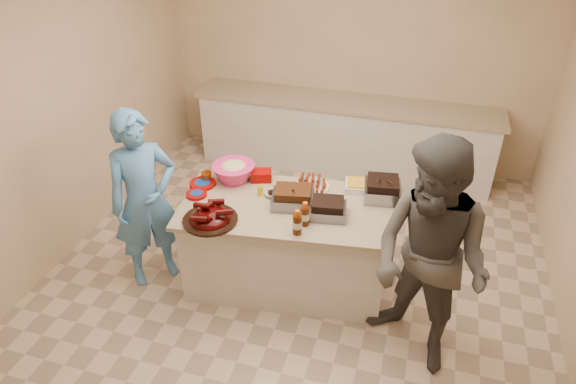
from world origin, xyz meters
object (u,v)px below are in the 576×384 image
(bbq_bottle_a, at_px, (297,233))
(plastic_cup, at_px, (207,181))
(guest_gray, at_px, (412,351))
(rib_platter, at_px, (211,221))
(island, at_px, (286,280))
(roasting_pan, at_px, (382,198))
(guest_blue, at_px, (158,273))
(bbq_bottle_b, at_px, (305,225))
(coleslaw_bowl, at_px, (234,180))
(mustard_bottle, at_px, (260,195))

(bbq_bottle_a, distance_m, plastic_cup, 1.11)
(plastic_cup, bearing_deg, guest_gray, -18.79)
(rib_platter, distance_m, guest_gray, 1.90)
(island, relative_size, rib_platter, 3.98)
(roasting_pan, relative_size, guest_blue, 0.18)
(bbq_bottle_b, relative_size, guest_blue, 0.13)
(guest_blue, bearing_deg, rib_platter, -58.92)
(coleslaw_bowl, bearing_deg, guest_blue, -140.60)
(mustard_bottle, bearing_deg, guest_blue, -159.81)
(rib_platter, distance_m, coleslaw_bowl, 0.64)
(bbq_bottle_a, relative_size, plastic_cup, 2.15)
(roasting_pan, bearing_deg, rib_platter, -158.95)
(rib_platter, relative_size, coleslaw_bowl, 1.16)
(rib_platter, height_order, coleslaw_bowl, coleslaw_bowl)
(coleslaw_bowl, xyz_separation_m, plastic_cup, (-0.23, -0.08, 0.00))
(plastic_cup, relative_size, guest_gray, 0.05)
(guest_gray, bearing_deg, roasting_pan, 151.82)
(mustard_bottle, bearing_deg, bbq_bottle_b, -32.77)
(roasting_pan, relative_size, bbq_bottle_a, 1.43)
(rib_platter, distance_m, roasting_pan, 1.46)
(bbq_bottle_a, distance_m, mustard_bottle, 0.63)
(roasting_pan, relative_size, bbq_bottle_b, 1.46)
(island, relative_size, plastic_cup, 17.91)
(island, distance_m, coleslaw_bowl, 1.04)
(coleslaw_bowl, distance_m, guest_blue, 1.16)
(island, height_order, mustard_bottle, mustard_bottle)
(island, xyz_separation_m, coleslaw_bowl, (-0.57, 0.26, 0.84))
(mustard_bottle, xyz_separation_m, guest_blue, (-0.93, -0.34, -0.84))
(roasting_pan, height_order, guest_gray, roasting_pan)
(bbq_bottle_a, bearing_deg, guest_gray, -8.99)
(bbq_bottle_b, height_order, mustard_bottle, bbq_bottle_b)
(bbq_bottle_b, relative_size, mustard_bottle, 1.77)
(rib_platter, relative_size, guest_blue, 0.27)
(guest_blue, bearing_deg, bbq_bottle_b, -46.31)
(mustard_bottle, relative_size, guest_gray, 0.06)
(bbq_bottle_b, bearing_deg, guest_blue, -178.69)
(bbq_bottle_b, relative_size, guest_gray, 0.11)
(coleslaw_bowl, height_order, bbq_bottle_b, coleslaw_bowl)
(bbq_bottle_a, bearing_deg, rib_platter, -176.82)
(island, xyz_separation_m, guest_gray, (1.19, -0.50, 0.00))
(guest_gray, bearing_deg, bbq_bottle_a, -154.54)
(island, distance_m, mustard_bottle, 0.88)
(bbq_bottle_a, bearing_deg, island, 118.78)
(coleslaw_bowl, distance_m, mustard_bottle, 0.35)
(bbq_bottle_a, bearing_deg, bbq_bottle_b, 77.50)
(coleslaw_bowl, xyz_separation_m, guest_blue, (-0.62, -0.51, -0.84))
(bbq_bottle_b, height_order, guest_blue, bbq_bottle_b)
(roasting_pan, bearing_deg, guest_gray, -71.46)
(roasting_pan, xyz_separation_m, guest_gray, (0.44, -0.85, -0.84))
(guest_gray, bearing_deg, coleslaw_bowl, -168.97)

